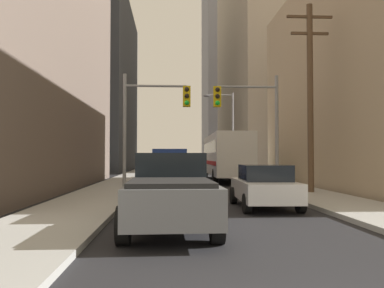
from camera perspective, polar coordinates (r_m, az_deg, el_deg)
sidewalk_left at (r=53.33m, az=-6.57°, el=-3.66°), size 2.86×160.00×0.15m
sidewalk_right at (r=53.61m, az=3.59°, el=-3.66°), size 2.86×160.00×0.15m
city_bus at (r=30.25m, az=4.81°, el=-1.57°), size 2.73×11.55×3.40m
pickup_truck_grey at (r=10.20m, az=-3.09°, el=-6.71°), size 2.20×5.44×1.90m
cargo_van_blue at (r=25.76m, az=-3.14°, el=-2.96°), size 2.16×5.23×2.26m
sedan_white at (r=14.36m, az=10.19°, el=-5.91°), size 1.95×4.25×1.52m
sedan_black at (r=16.77m, az=-3.74°, el=-5.34°), size 1.96×4.27×1.52m
sedan_beige at (r=32.37m, az=-3.05°, el=-3.64°), size 1.95×4.25×1.52m
sedan_silver at (r=43.17m, az=-3.34°, el=-3.19°), size 1.95×4.24×1.52m
traffic_signal_near_left at (r=20.47m, az=-5.53°, el=4.42°), size 3.42×0.44×6.00m
traffic_signal_near_right at (r=20.86m, az=8.18°, el=4.31°), size 3.37×0.44×6.00m
utility_pole_right at (r=19.92m, az=16.43°, el=6.90°), size 2.20×0.28×9.06m
street_lamp_right at (r=35.79m, az=5.12°, el=2.63°), size 2.70×0.32×7.50m
building_left_mid_office at (r=58.35m, az=-19.70°, el=7.69°), size 22.05×24.42×22.66m
building_right_mid_block at (r=59.04m, az=15.69°, el=12.50°), size 21.09×26.20×32.66m
building_right_far_highrise at (r=100.15m, az=9.35°, el=13.90°), size 25.64×18.02×57.78m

